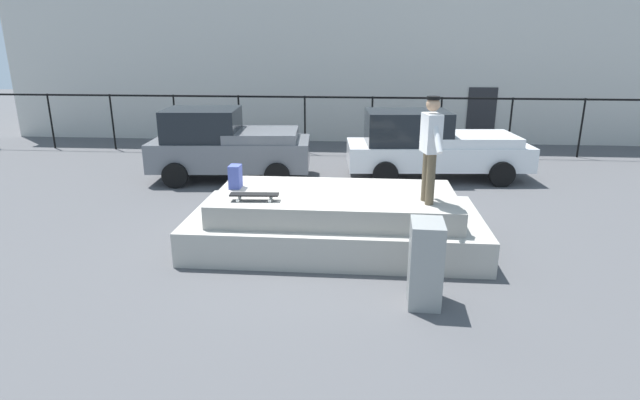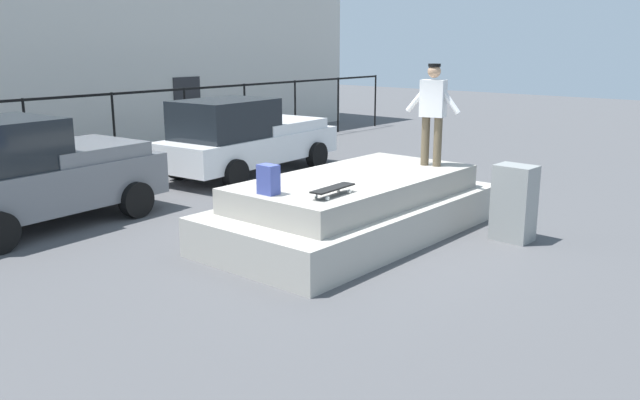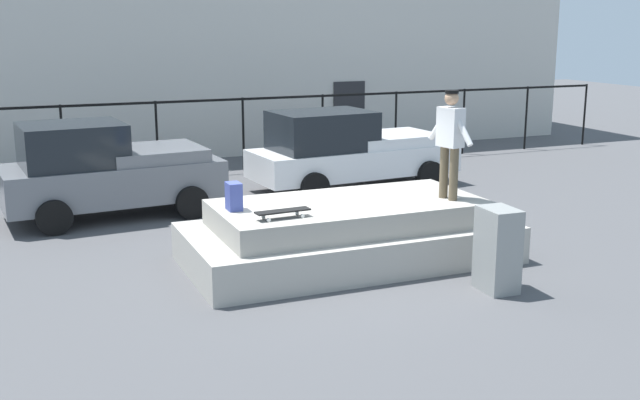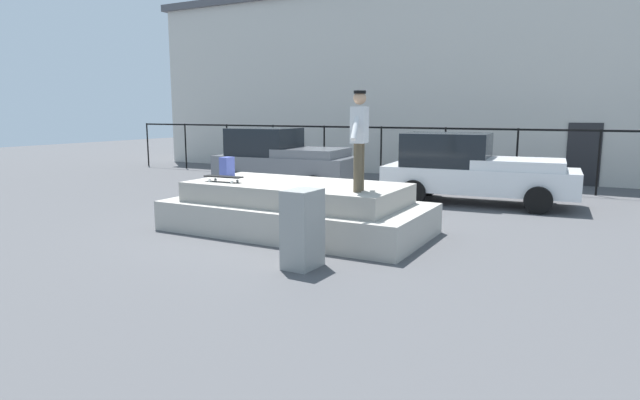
% 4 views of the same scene
% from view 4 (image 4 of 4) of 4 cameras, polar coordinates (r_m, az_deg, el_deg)
% --- Properties ---
extents(ground_plane, '(60.00, 60.00, 0.00)m').
position_cam_4_polar(ground_plane, '(10.77, -3.88, -3.07)').
color(ground_plane, '#4C4C4F').
extents(concrete_ledge, '(5.11, 2.51, 0.97)m').
position_cam_4_polar(concrete_ledge, '(10.42, -2.53, -1.01)').
color(concrete_ledge, '#ADA89E').
rests_on(concrete_ledge, ground_plane).
extents(skateboarder, '(0.32, 0.96, 1.72)m').
position_cam_4_polar(skateboarder, '(9.15, 4.26, 7.12)').
color(skateboarder, brown).
rests_on(skateboarder, concrete_ledge).
extents(skateboard, '(0.82, 0.27, 0.12)m').
position_cam_4_polar(skateboard, '(10.59, -10.36, 2.46)').
color(skateboard, black).
rests_on(skateboard, concrete_ledge).
extents(backpack, '(0.20, 0.28, 0.42)m').
position_cam_4_polar(backpack, '(11.48, -9.99, 3.54)').
color(backpack, '#3F4C99').
rests_on(backpack, concrete_ledge).
extents(car_grey_pickup_near, '(4.24, 2.28, 1.86)m').
position_cam_4_polar(car_grey_pickup_near, '(15.71, -4.07, 4.29)').
color(car_grey_pickup_near, slate).
rests_on(car_grey_pickup_near, ground_plane).
extents(car_white_pickup_mid, '(4.87, 2.25, 1.80)m').
position_cam_4_polar(car_white_pickup_mid, '(14.14, 16.03, 3.23)').
color(car_white_pickup_mid, white).
rests_on(car_white_pickup_mid, ground_plane).
extents(utility_box, '(0.46, 0.62, 1.20)m').
position_cam_4_polar(utility_box, '(7.97, -1.89, -3.12)').
color(utility_box, gray).
rests_on(utility_box, ground_plane).
extents(fence_row, '(24.06, 0.06, 1.86)m').
position_cam_4_polar(fence_row, '(17.69, 9.90, 5.97)').
color(fence_row, black).
rests_on(fence_row, ground_plane).
extents(warehouse_building, '(25.46, 6.76, 7.14)m').
position_cam_4_polar(warehouse_building, '(22.77, 14.45, 12.31)').
color(warehouse_building, beige).
rests_on(warehouse_building, ground_plane).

